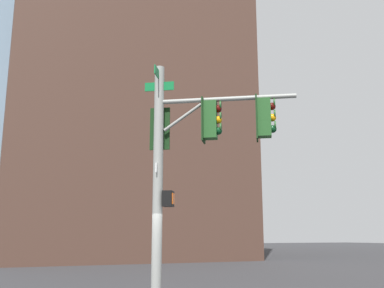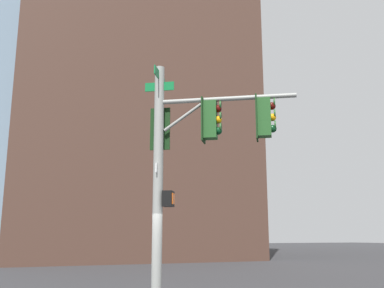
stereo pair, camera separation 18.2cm
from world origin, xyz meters
TOP-DOWN VIEW (x-y plane):
  - signal_pole_assembly at (0.85, 0.82)m, footprint 2.61×3.40m
  - building_brick_nearside at (-31.74, 6.46)m, footprint 24.05×20.04m
  - building_brick_midblock at (-44.74, 9.03)m, footprint 21.50×19.82m

SIDE VIEW (x-z plane):
  - signal_pole_assembly at x=0.85m, z-range 0.94..7.41m
  - building_brick_midblock at x=-44.74m, z-range 0.00..29.13m
  - building_brick_nearside at x=-31.74m, z-range 0.00..46.08m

